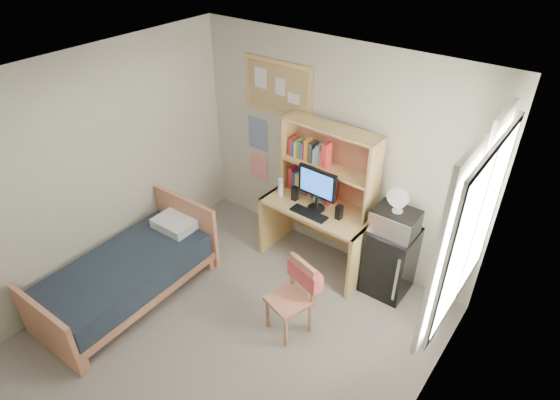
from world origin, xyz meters
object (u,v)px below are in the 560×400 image
Objects in this scene: desk_fan at (399,200)px; monitor at (317,190)px; desk at (318,234)px; mini_fridge at (390,260)px; desk_chair at (289,300)px; speaker_left at (295,194)px; microwave at (396,222)px; speaker_right at (339,212)px; bulletin_board at (278,88)px; bed at (127,279)px.

monitor is at bearing -172.63° from desk_fan.
mini_fridge is at bearing 7.11° from desk.
desk is at bearing 90.00° from monitor.
desk_chair is 4.95× the size of speaker_left.
desk_fan is (-0.00, 0.00, 0.27)m from microwave.
speaker_right is (0.30, -0.01, -0.17)m from monitor.
microwave is (0.53, 1.14, 0.53)m from desk_chair.
microwave is 1.67× the size of desk_fan.
desk_chair is at bearing -68.55° from monitor.
bulletin_board is 2.72m from bed.
desk is 7.71× the size of speaker_left.
speaker_left reaches higher than mini_fridge.
monitor is (-0.00, -0.06, 0.66)m from desk.
desk_fan reaches higher than desk_chair.
bulletin_board is at bearing 146.41° from speaker_left.
bulletin_board is 1.85× the size of monitor.
bulletin_board is at bearing 75.58° from bed.
microwave reaches higher than bed.
desk is 0.90m from mini_fridge.
monitor is 1.12× the size of microwave.
monitor is (-0.89, -0.14, 0.65)m from mini_fridge.
speaker_left is at bearing -175.03° from desk_fan.
monitor is 1.88× the size of desk_fan.
monitor is 3.05× the size of speaker_left.
desk is at bearing 11.31° from speaker_left.
mini_fridge is at bearing 10.88° from monitor.
bulletin_board is 0.73× the size of desk.
desk_chair is 1.82× the size of microwave.
desk_chair is at bearing -115.50° from microwave.
bed is at bearing -141.70° from desk_chair.
desk_chair is at bearing -49.72° from bulletin_board.
speaker_right is at bearing 0.00° from speaker_left.
desk_fan is (1.19, 0.11, 0.32)m from speaker_left.
desk_fan is at bearing -90.00° from mini_fridge.
desk_fan reaches higher than speaker_left.
monitor is at bearing -90.00° from desk.
desk is (0.83, -0.33, -1.52)m from bulletin_board.
desk_chair is 1.26m from monitor.
mini_fridge is (0.89, 0.08, 0.00)m from desk.
desk is 7.78× the size of speaker_right.
speaker_right is (0.60, -0.02, -0.00)m from speaker_left.
desk_chair is at bearing -55.31° from speaker_left.
mini_fridge is 1.60× the size of monitor.
bulletin_board is 2.37m from desk_chair.
monitor is at bearing 51.08° from bed.
bed is (-1.69, -0.68, -0.16)m from desk_chair.
mini_fridge is at bearing -8.07° from bulletin_board.
monitor is at bearing -25.00° from bulletin_board.
bulletin_board is 1.14× the size of desk_chair.
speaker_left is (1.03, 1.71, 0.64)m from bed.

